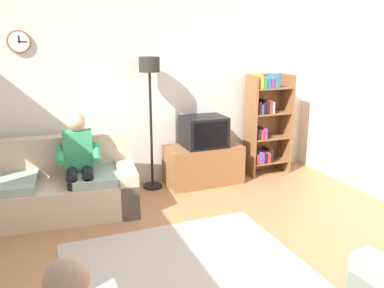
{
  "coord_description": "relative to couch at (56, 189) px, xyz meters",
  "views": [
    {
      "loc": [
        -1.41,
        -2.93,
        2.13
      ],
      "look_at": [
        0.22,
        1.12,
        0.94
      ],
      "focal_mm": 37.63,
      "sensor_mm": 36.0,
      "label": 1
    }
  ],
  "objects": [
    {
      "name": "ground_plane",
      "position": [
        1.23,
        -1.94,
        -0.31
      ],
      "size": [
        12.0,
        12.0,
        0.0
      ],
      "primitive_type": "plane",
      "color": "#9E6B42"
    },
    {
      "name": "back_wall_assembly",
      "position": [
        1.23,
        0.72,
        1.04
      ],
      "size": [
        6.2,
        0.17,
        2.7
      ],
      "color": "silver",
      "rests_on": "ground_plane"
    },
    {
      "name": "couch",
      "position": [
        0.0,
        0.0,
        0.0
      ],
      "size": [
        1.98,
        1.08,
        0.9
      ],
      "color": "tan",
      "rests_on": "ground_plane"
    },
    {
      "name": "tv_stand",
      "position": [
        2.08,
        0.31,
        -0.03
      ],
      "size": [
        1.1,
        0.56,
        0.57
      ],
      "color": "brown",
      "rests_on": "ground_plane"
    },
    {
      "name": "tv",
      "position": [
        2.08,
        0.28,
        0.48
      ],
      "size": [
        0.6,
        0.49,
        0.44
      ],
      "color": "black",
      "rests_on": "tv_stand"
    },
    {
      "name": "bookshelf",
      "position": [
        3.16,
        0.38,
        0.51
      ],
      "size": [
        0.68,
        0.36,
        1.57
      ],
      "color": "brown",
      "rests_on": "ground_plane"
    },
    {
      "name": "floor_lamp",
      "position": [
        1.33,
        0.41,
        1.14
      ],
      "size": [
        0.28,
        0.28,
        1.85
      ],
      "color": "black",
      "rests_on": "ground_plane"
    },
    {
      "name": "area_rug",
      "position": [
        1.02,
        -1.69,
        -0.31
      ],
      "size": [
        2.2,
        1.7,
        0.01
      ],
      "primitive_type": "cube",
      "color": "#AD9E8E",
      "rests_on": "ground_plane"
    },
    {
      "name": "person_on_couch",
      "position": [
        0.28,
        -0.11,
        0.39
      ],
      "size": [
        0.54,
        0.57,
        1.24
      ],
      "color": "#338C59",
      "rests_on": "ground_plane"
    }
  ]
}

